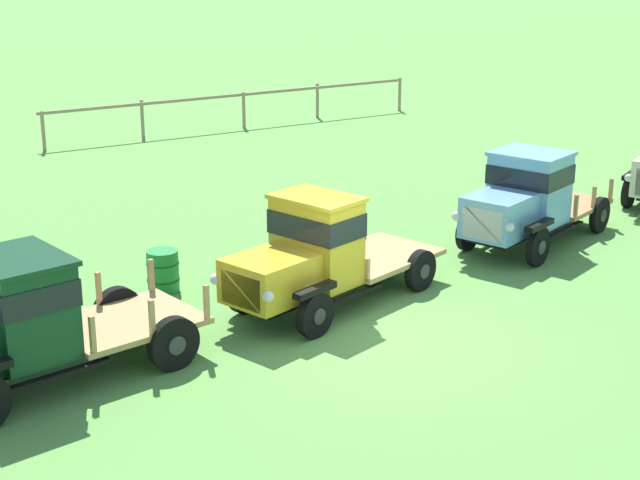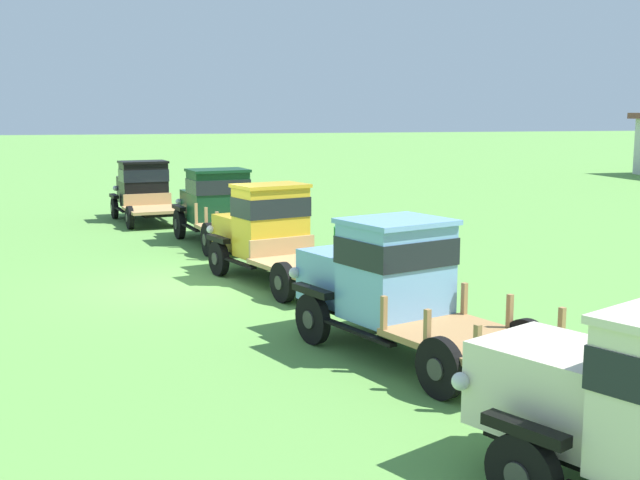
% 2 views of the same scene
% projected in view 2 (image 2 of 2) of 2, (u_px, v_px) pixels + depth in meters
% --- Properties ---
extents(ground_plane, '(240.00, 240.00, 0.00)m').
position_uv_depth(ground_plane, '(189.00, 285.00, 18.17)').
color(ground_plane, '#5B9342').
extents(vintage_truck_foreground_near, '(4.85, 2.57, 2.15)m').
position_uv_depth(vintage_truck_foreground_near, '(143.00, 190.00, 28.83)').
color(vintage_truck_foreground_near, black).
rests_on(vintage_truck_foreground_near, ground).
extents(vintage_truck_second_in_line, '(5.36, 2.71, 2.20)m').
position_uv_depth(vintage_truck_second_in_line, '(217.00, 204.00, 24.07)').
color(vintage_truck_second_in_line, black).
rests_on(vintage_truck_second_in_line, ground).
extents(vintage_truck_midrow_center, '(5.35, 3.14, 2.24)m').
position_uv_depth(vintage_truck_midrow_center, '(269.00, 232.00, 18.74)').
color(vintage_truck_midrow_center, black).
rests_on(vintage_truck_midrow_center, ground).
extents(vintage_truck_far_side, '(5.18, 3.22, 2.20)m').
position_uv_depth(vintage_truck_far_side, '(389.00, 280.00, 13.13)').
color(vintage_truck_far_side, black).
rests_on(vintage_truck_far_side, ground).
extents(oil_drum_beside_row, '(0.66, 0.66, 0.86)m').
position_uv_depth(oil_drum_beside_row, '(345.00, 243.00, 21.40)').
color(oil_drum_beside_row, '#1E7F33').
rests_on(oil_drum_beside_row, ground).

